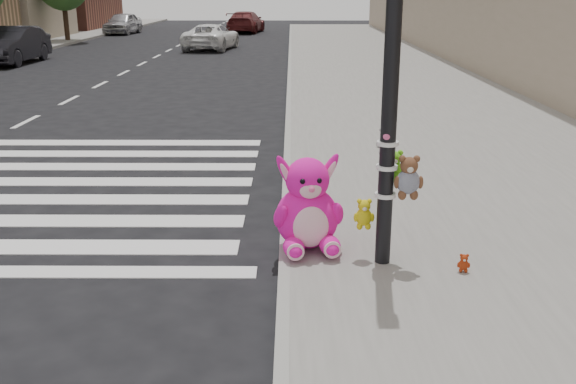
# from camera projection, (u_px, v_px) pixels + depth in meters

# --- Properties ---
(ground) EXTENTS (120.00, 120.00, 0.00)m
(ground) POSITION_uv_depth(u_px,v_px,m) (92.00, 366.00, 5.21)
(ground) COLOR black
(ground) RESTS_ON ground
(sidewalk_near) EXTENTS (7.00, 80.00, 0.14)m
(sidewalk_near) POSITION_uv_depth(u_px,v_px,m) (438.00, 119.00, 14.70)
(sidewalk_near) COLOR slate
(sidewalk_near) RESTS_ON ground
(curb_edge) EXTENTS (0.12, 80.00, 0.15)m
(curb_edge) POSITION_uv_depth(u_px,v_px,m) (288.00, 119.00, 14.71)
(curb_edge) COLOR gray
(curb_edge) RESTS_ON ground
(signal_pole) EXTENTS (0.69, 0.49, 4.00)m
(signal_pole) POSITION_uv_depth(u_px,v_px,m) (393.00, 109.00, 6.38)
(signal_pole) COLOR black
(signal_pole) RESTS_ON sidewalk_near
(pink_bunny) EXTENTS (0.79, 0.89, 1.11)m
(pink_bunny) POSITION_uv_depth(u_px,v_px,m) (308.00, 210.00, 7.09)
(pink_bunny) COLOR #F814A7
(pink_bunny) RESTS_ON sidewalk_near
(red_teddy) EXTENTS (0.15, 0.11, 0.20)m
(red_teddy) POSITION_uv_depth(u_px,v_px,m) (464.00, 263.00, 6.59)
(red_teddy) COLOR #A02E10
(red_teddy) RESTS_ON sidewalk_near
(car_dark_far) EXTENTS (1.63, 4.53, 1.49)m
(car_dark_far) POSITION_uv_depth(u_px,v_px,m) (12.00, 45.00, 26.01)
(car_dark_far) COLOR black
(car_dark_far) RESTS_ON ground
(car_white_near) EXTENTS (2.68, 4.77, 1.26)m
(car_white_near) POSITION_uv_depth(u_px,v_px,m) (211.00, 37.00, 32.17)
(car_white_near) COLOR white
(car_white_near) RESTS_ON ground
(car_maroon_near) EXTENTS (2.62, 5.21, 1.45)m
(car_maroon_near) POSITION_uv_depth(u_px,v_px,m) (246.00, 22.00, 44.58)
(car_maroon_near) COLOR #56181A
(car_maroon_near) RESTS_ON ground
(car_silver_deep) EXTENTS (2.06, 4.35, 1.44)m
(car_silver_deep) POSITION_uv_depth(u_px,v_px,m) (123.00, 23.00, 43.28)
(car_silver_deep) COLOR #AAAAAE
(car_silver_deep) RESTS_ON ground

